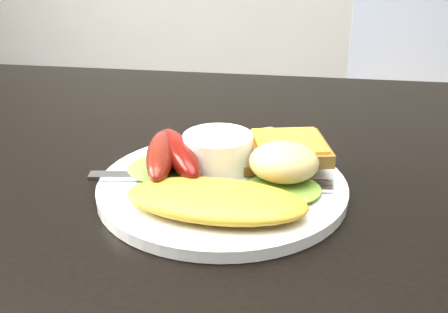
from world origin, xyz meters
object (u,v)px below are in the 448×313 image
object	(u,v)px
person	(147,58)
dining_table	(327,207)
plate	(222,186)
dining_chair	(410,106)

from	to	relation	value
person	dining_table	bearing A→B (deg)	145.17
dining_table	plate	distance (m)	0.10
dining_chair	person	size ratio (longest dim) A/B	0.27
plate	dining_table	bearing A→B (deg)	13.00
dining_table	plate	world-z (taller)	plate
person	plate	world-z (taller)	person
dining_table	person	bearing A→B (deg)	120.82
dining_table	plate	xyz separation A→B (m)	(-0.10, -0.02, 0.03)
dining_chair	plate	distance (m)	1.33
dining_chair	person	distance (m)	0.94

